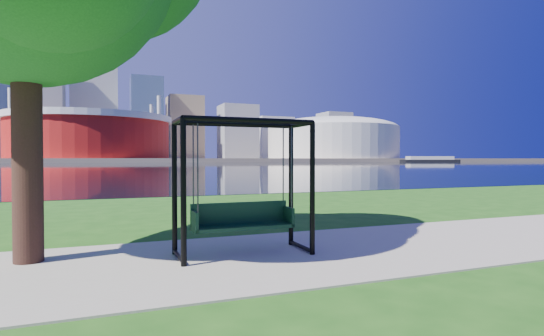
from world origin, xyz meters
TOP-DOWN VIEW (x-y plane):
  - ground at (0.00, 0.00)m, footprint 900.00×900.00m
  - path at (0.00, -0.50)m, footprint 120.00×4.00m
  - river at (0.00, 102.00)m, footprint 900.00×180.00m
  - far_bank at (0.00, 306.00)m, footprint 900.00×228.00m
  - stadium at (-10.00, 235.00)m, footprint 83.00×83.00m
  - arena at (135.00, 235.00)m, footprint 84.00×84.00m
  - skyline at (-4.27, 319.39)m, footprint 392.00×66.00m
  - swing at (-0.60, -0.24)m, footprint 2.35×1.02m
  - barge at (164.81, 179.26)m, footprint 32.34×16.62m

SIDE VIEW (x-z plane):
  - ground at x=0.00m, z-range 0.00..0.00m
  - river at x=0.00m, z-range 0.00..0.02m
  - path at x=0.00m, z-range 0.00..0.03m
  - far_bank at x=0.00m, z-range 0.00..2.00m
  - swing at x=-0.60m, z-range -0.04..2.37m
  - barge at x=164.81m, z-range -0.15..2.98m
  - stadium at x=-10.00m, z-range -1.77..30.23m
  - arena at x=135.00m, z-range 2.59..29.15m
  - skyline at x=-4.27m, z-range -12.36..84.14m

